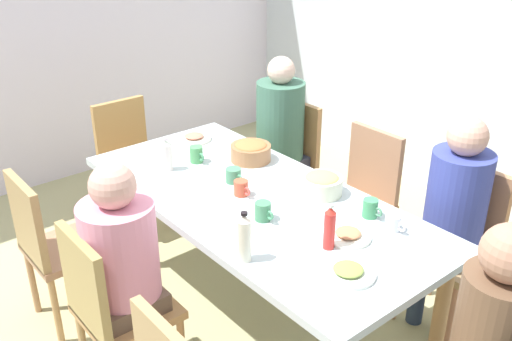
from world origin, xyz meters
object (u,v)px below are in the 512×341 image
object	(u,v)px
bowl_0	(251,151)
bottle_1	(329,228)
chair_0	(52,242)
cup_3	(393,223)
person_6	(124,260)
cup_5	(234,176)
plate_1	(194,138)
bottle_0	(167,155)
person_1	(454,208)
chair_6	(110,306)
chair_1	(458,238)
dining_table	(256,211)
chair_2	(130,157)
cup_0	(371,208)
cup_1	(197,154)
plate_0	(348,235)
person_4	(279,130)
chair_5	(362,193)
bottle_2	(244,238)
cup_4	(263,211)
bowl_1	(322,184)
cup_2	(241,188)
chair_4	(288,158)

from	to	relation	value
bowl_0	bottle_1	bearing A→B (deg)	-18.97
chair_0	bowl_0	distance (m)	1.19
chair_0	bottle_1	world-z (taller)	bottle_1
chair_0	cup_3	bearing A→B (deg)	40.44
person_6	cup_5	bearing A→B (deg)	105.03
plate_1	bottle_0	distance (m)	0.45
person_1	chair_6	bearing A→B (deg)	-112.78
chair_1	chair_6	bearing A→B (deg)	-111.68
dining_table	cup_5	distance (m)	0.24
chair_2	cup_0	bearing A→B (deg)	8.84
cup_0	cup_3	bearing A→B (deg)	-5.54
cup_0	bottle_1	bearing A→B (deg)	-80.28
person_1	bowl_0	bearing A→B (deg)	-154.89
chair_6	chair_2	bearing A→B (deg)	148.67
bottle_0	chair_2	bearing A→B (deg)	167.99
cup_3	chair_1	bearing A→B (deg)	87.61
person_1	chair_1	bearing A→B (deg)	90.00
cup_1	bottle_0	size ratio (longest dim) A/B	0.57
chair_2	cup_1	world-z (taller)	chair_2
dining_table	cup_3	size ratio (longest dim) A/B	18.81
dining_table	plate_0	xyz separation A→B (m)	(0.56, 0.07, 0.10)
chair_2	plate_0	distance (m)	1.96
dining_table	cup_1	world-z (taller)	cup_1
chair_6	bottle_0	world-z (taller)	bottle_0
person_1	person_4	world-z (taller)	person_4
chair_0	cup_3	distance (m)	1.75
chair_5	cup_0	world-z (taller)	chair_5
person_6	bowl_0	bearing A→B (deg)	109.92
chair_2	bottle_0	xyz separation A→B (m)	(0.82, -0.17, 0.35)
chair_1	person_4	world-z (taller)	person_4
person_4	cup_3	xyz separation A→B (m)	(1.32, -0.47, 0.06)
person_6	bottle_2	world-z (taller)	person_6
person_1	bottle_2	size ratio (longest dim) A/B	5.28
chair_2	person_4	world-z (taller)	person_4
person_1	cup_5	bearing A→B (deg)	-139.95
person_4	cup_1	bearing A→B (deg)	-80.61
cup_4	bottle_0	xyz separation A→B (m)	(-0.76, -0.06, 0.04)
bottle_0	bottle_2	distance (m)	0.99
plate_0	cup_3	size ratio (longest dim) A/B	1.95
bowl_1	chair_5	bearing A→B (deg)	108.34
bottle_1	bottle_2	world-z (taller)	bottle_2
chair_2	cup_2	xyz separation A→B (m)	(1.32, -0.04, 0.30)
cup_3	cup_1	bearing A→B (deg)	-167.26
bowl_0	cup_3	size ratio (longest dim) A/B	2.18
cup_5	bottle_2	xyz separation A→B (m)	(0.61, -0.41, 0.07)
plate_1	cup_3	size ratio (longest dim) A/B	2.00
person_4	cup_0	size ratio (longest dim) A/B	11.46
chair_1	person_1	bearing A→B (deg)	-90.00
chair_4	bowl_0	bearing A→B (deg)	-62.48
plate_0	bottle_1	size ratio (longest dim) A/B	0.97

